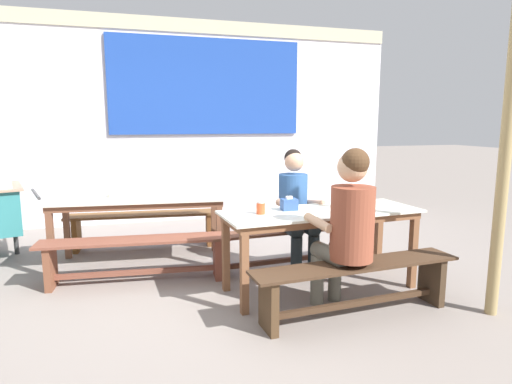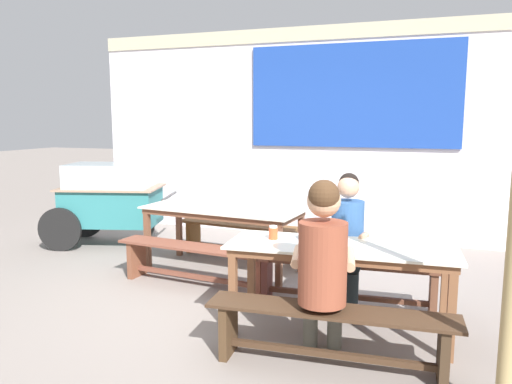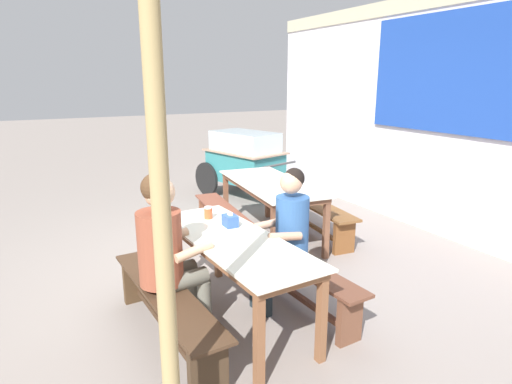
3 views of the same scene
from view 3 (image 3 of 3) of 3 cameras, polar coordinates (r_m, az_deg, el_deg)
name	(u,v)px [view 3 (image 3 of 3)]	position (r m, az deg, el deg)	size (l,w,h in m)	color
ground_plane	(219,272)	(4.64, -4.91, -10.37)	(40.00, 40.00, 0.00)	gray
backdrop_wall	(436,110)	(6.02, 22.52, 9.92)	(6.89, 0.23, 2.98)	white
dining_table_far	(271,188)	(5.34, 1.92, 0.55)	(1.85, 0.93, 0.73)	silver
dining_table_near	(233,247)	(3.51, -3.00, -7.21)	(1.81, 0.75, 0.73)	silver
bench_far_back	(311,211)	(5.69, 7.28, -2.44)	(1.80, 0.48, 0.42)	brown
bench_far_front	(226,222)	(5.24, -3.97, -3.96)	(1.77, 0.47, 0.42)	brown
bench_near_back	(291,272)	(3.95, 4.67, -10.47)	(1.75, 0.36, 0.42)	brown
bench_near_front	(166,308)	(3.46, -11.71, -14.66)	(1.72, 0.41, 0.42)	#422D1D
food_cart	(244,159)	(7.26, -1.60, 4.41)	(1.81, 1.19, 1.11)	teal
person_near_front	(167,246)	(3.33, -11.66, -6.93)	(0.49, 0.54, 1.31)	#646357
person_right_near_table	(285,231)	(3.76, 3.88, -5.14)	(0.41, 0.52, 1.23)	#1F282D
tissue_box	(230,220)	(3.74, -3.42, -3.76)	(0.14, 0.10, 0.12)	#33579D
condiment_jar	(208,213)	(3.96, -6.29, -2.72)	(0.07, 0.07, 0.11)	#DD522A
soup_bowl	(264,176)	(5.54, 1.06, 2.05)	(0.15, 0.15, 0.04)	silver
wooden_support_post	(163,245)	(2.09, -12.09, -6.87)	(0.09, 0.09, 2.41)	tan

